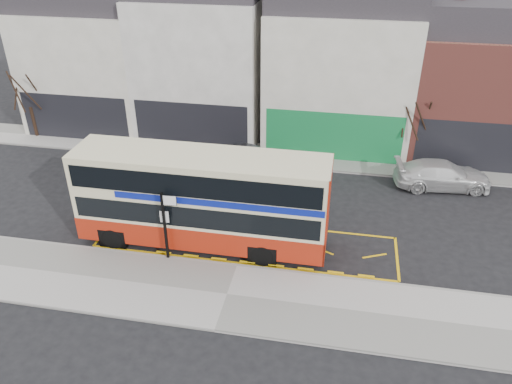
% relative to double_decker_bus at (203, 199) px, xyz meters
% --- Properties ---
extents(ground, '(120.00, 120.00, 0.00)m').
position_rel_double_decker_bus_xyz_m(ground, '(1.91, -1.23, -2.40)').
color(ground, black).
rests_on(ground, ground).
extents(pavement, '(40.00, 4.00, 0.15)m').
position_rel_double_decker_bus_xyz_m(pavement, '(1.91, -3.53, -2.33)').
color(pavement, '#A8A39F').
rests_on(pavement, ground).
extents(kerb, '(40.00, 0.15, 0.15)m').
position_rel_double_decker_bus_xyz_m(kerb, '(1.91, -1.61, -2.33)').
color(kerb, gray).
rests_on(kerb, ground).
extents(far_pavement, '(50.00, 3.00, 0.15)m').
position_rel_double_decker_bus_xyz_m(far_pavement, '(1.91, 9.77, -2.33)').
color(far_pavement, '#A8A39F').
rests_on(far_pavement, ground).
extents(road_markings, '(14.00, 3.40, 0.01)m').
position_rel_double_decker_bus_xyz_m(road_markings, '(1.91, 0.37, -2.40)').
color(road_markings, yellow).
rests_on(road_markings, ground).
extents(terrace_far_left, '(8.00, 8.01, 10.80)m').
position_rel_double_decker_bus_xyz_m(terrace_far_left, '(-11.59, 13.76, 2.42)').
color(terrace_far_left, silver).
rests_on(terrace_far_left, ground).
extents(terrace_left, '(8.00, 8.01, 11.80)m').
position_rel_double_decker_bus_xyz_m(terrace_left, '(-3.59, 13.76, 2.92)').
color(terrace_left, white).
rests_on(terrace_left, ground).
extents(terrace_green_shop, '(9.00, 8.01, 11.30)m').
position_rel_double_decker_bus_xyz_m(terrace_green_shop, '(5.41, 13.76, 2.67)').
color(terrace_green_shop, silver).
rests_on(terrace_green_shop, ground).
extents(terrace_right, '(9.00, 8.01, 10.30)m').
position_rel_double_decker_bus_xyz_m(terrace_right, '(14.41, 13.76, 2.17)').
color(terrace_right, '#9D483E').
rests_on(terrace_right, ground).
extents(double_decker_bus, '(11.45, 2.67, 4.57)m').
position_rel_double_decker_bus_xyz_m(double_decker_bus, '(0.00, 0.00, 0.00)').
color(double_decker_bus, beige).
rests_on(double_decker_bus, ground).
extents(bus_stop_post, '(0.83, 0.15, 3.34)m').
position_rel_double_decker_bus_xyz_m(bus_stop_post, '(-1.20, -1.62, -0.27)').
color(bus_stop_post, black).
rests_on(bus_stop_post, pavement).
extents(car_silver, '(4.09, 2.60, 1.30)m').
position_rel_double_decker_bus_xyz_m(car_silver, '(-4.79, 7.50, -1.75)').
color(car_silver, '#9D9DA1').
rests_on(car_silver, ground).
extents(car_grey, '(4.27, 1.97, 1.36)m').
position_rel_double_decker_bus_xyz_m(car_grey, '(0.68, 7.77, -1.72)').
color(car_grey, '#42434A').
rests_on(car_grey, ground).
extents(car_white, '(5.50, 2.75, 1.53)m').
position_rel_double_decker_bus_xyz_m(car_white, '(11.69, 7.62, -1.64)').
color(car_white, silver).
rests_on(car_white, ground).
extents(street_tree_left, '(2.76, 2.76, 5.97)m').
position_rel_double_decker_bus_xyz_m(street_tree_left, '(-14.70, 9.76, 1.67)').
color(street_tree_left, black).
rests_on(street_tree_left, ground).
extents(street_tree_right, '(2.56, 2.56, 5.53)m').
position_rel_double_decker_bus_xyz_m(street_tree_right, '(10.07, 10.18, 1.37)').
color(street_tree_right, black).
rests_on(street_tree_right, ground).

